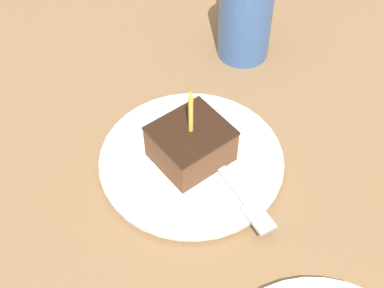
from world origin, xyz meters
name	(u,v)px	position (x,y,z in m)	size (l,w,h in m)	color
ground_plane	(201,183)	(0.00, 0.00, -0.02)	(2.40, 2.40, 0.04)	olive
plate	(192,160)	(0.02, 0.00, 0.01)	(0.25, 0.25, 0.02)	white
cake_slice	(192,143)	(0.02, 0.00, 0.04)	(0.08, 0.09, 0.12)	brown
fork	(238,191)	(-0.06, -0.01, 0.02)	(0.16, 0.04, 0.00)	#B2B2B7
bottle	(246,9)	(0.15, -0.21, 0.08)	(0.08, 0.08, 0.21)	#3F66A5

